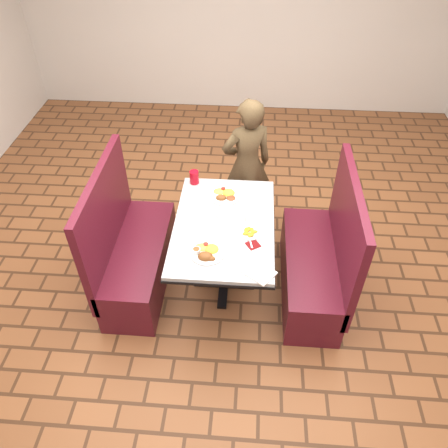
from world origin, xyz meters
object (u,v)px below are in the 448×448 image
at_px(far_dinner_plate, 225,194).
at_px(plantain_plate, 249,232).
at_px(dining_table, 224,233).
at_px(diner_person, 247,165).
at_px(near_dinner_plate, 207,251).
at_px(booth_bench_right, 317,265).
at_px(red_tumbler, 194,177).
at_px(booth_bench_left, 133,255).

distance_m(far_dinner_plate, plantain_plate, 0.50).
relative_size(dining_table, diner_person, 0.88).
xyz_separation_m(near_dinner_plate, plantain_plate, (0.31, 0.25, -0.02)).
distance_m(diner_person, plantain_plate, 1.04).
xyz_separation_m(diner_person, plantain_plate, (0.06, -1.03, 0.07)).
bearing_deg(booth_bench_right, dining_table, 180.00).
bearing_deg(dining_table, red_tumbler, 119.86).
height_order(diner_person, plantain_plate, diner_person).
bearing_deg(near_dinner_plate, dining_table, 73.26).
bearing_deg(red_tumbler, near_dinner_plate, -76.96).
distance_m(dining_table, far_dinner_plate, 0.38).
distance_m(dining_table, booth_bench_right, 0.86).
xyz_separation_m(booth_bench_right, diner_person, (-0.65, 0.94, 0.36)).
height_order(far_dinner_plate, plantain_plate, far_dinner_plate).
xyz_separation_m(near_dinner_plate, far_dinner_plate, (0.08, 0.70, -0.00)).
distance_m(booth_bench_left, booth_bench_right, 1.60).
bearing_deg(booth_bench_right, near_dinner_plate, -159.21).
distance_m(dining_table, red_tumbler, 0.63).
bearing_deg(far_dinner_plate, diner_person, 73.87).
bearing_deg(red_tumbler, plantain_plate, -50.71).
bearing_deg(dining_table, near_dinner_plate, -106.74).
height_order(near_dinner_plate, far_dinner_plate, near_dinner_plate).
height_order(near_dinner_plate, red_tumbler, red_tumbler).
bearing_deg(plantain_plate, diner_person, 93.15).
relative_size(booth_bench_left, diner_person, 0.87).
relative_size(dining_table, red_tumbler, 10.03).
xyz_separation_m(dining_table, diner_person, (0.15, 0.94, 0.03)).
relative_size(booth_bench_left, booth_bench_right, 1.00).
relative_size(near_dinner_plate, far_dinner_plate, 0.97).
distance_m(near_dinner_plate, red_tumbler, 0.90).
xyz_separation_m(dining_table, booth_bench_right, (0.80, 0.00, -0.32)).
bearing_deg(red_tumbler, dining_table, -60.14).
xyz_separation_m(plantain_plate, red_tumbler, (-0.51, 0.63, 0.05)).
distance_m(booth_bench_left, red_tumbler, 0.87).
bearing_deg(dining_table, far_dinner_plate, 92.97).
bearing_deg(diner_person, near_dinner_plate, 58.25).
relative_size(far_dinner_plate, red_tumbler, 2.22).
xyz_separation_m(diner_person, red_tumbler, (-0.46, -0.41, 0.12)).
height_order(dining_table, near_dinner_plate, near_dinner_plate).
relative_size(far_dinner_plate, plantain_plate, 1.54).
relative_size(diner_person, red_tumbler, 11.36).
bearing_deg(dining_table, diner_person, 80.94).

